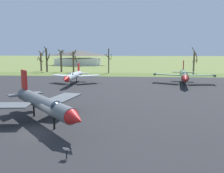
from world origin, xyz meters
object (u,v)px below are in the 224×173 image
at_px(jet_fighter_front_right, 184,75).
at_px(visitor_building, 79,58).
at_px(jet_fighter_rear_center, 73,76).
at_px(info_placard_front_left, 66,152).
at_px(jet_fighter_front_left, 43,103).

height_order(jet_fighter_front_right, visitor_building, visitor_building).
bearing_deg(jet_fighter_front_right, visitor_building, 120.32).
xyz_separation_m(jet_fighter_front_right, jet_fighter_rear_center, (-25.09, -1.72, -0.25)).
bearing_deg(visitor_building, jet_fighter_rear_center, -78.15).
bearing_deg(visitor_building, info_placard_front_left, -77.66).
bearing_deg(jet_fighter_front_right, jet_fighter_rear_center, -176.08).
relative_size(jet_fighter_front_right, jet_fighter_rear_center, 1.12).
bearing_deg(jet_fighter_front_left, visitor_building, 100.65).
height_order(jet_fighter_rear_center, visitor_building, visitor_building).
bearing_deg(visitor_building, jet_fighter_front_right, -59.68).
relative_size(jet_fighter_front_left, jet_fighter_front_right, 0.81).
xyz_separation_m(jet_fighter_front_left, visitor_building, (-18.39, 97.79, 1.66)).
xyz_separation_m(info_placard_front_left, jet_fighter_rear_center, (-8.56, 36.29, 1.45)).
height_order(info_placard_front_left, jet_fighter_rear_center, jet_fighter_rear_center).
distance_m(info_placard_front_left, jet_fighter_rear_center, 37.32).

